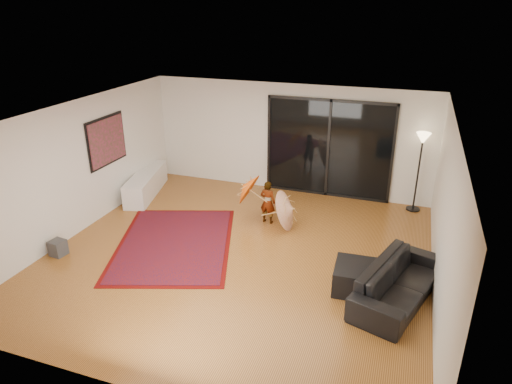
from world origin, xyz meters
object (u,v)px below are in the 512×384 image
at_px(sofa, 399,282).
at_px(child, 268,202).
at_px(ottoman, 358,278).
at_px(media_console, 146,184).

xyz_separation_m(sofa, child, (-2.85, 1.97, 0.17)).
bearing_deg(ottoman, media_console, 156.57).
xyz_separation_m(sofa, ottoman, (-0.66, 0.05, -0.09)).
bearing_deg(ottoman, child, 138.99).
distance_m(media_console, ottoman, 6.04).
relative_size(sofa, child, 2.24).
distance_m(sofa, child, 3.47).
xyz_separation_m(media_console, ottoman, (5.54, -2.40, -0.06)).
distance_m(media_console, sofa, 6.67).
bearing_deg(sofa, ottoman, 103.20).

